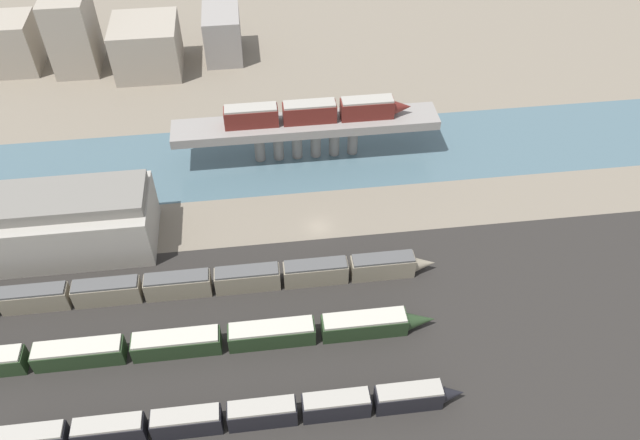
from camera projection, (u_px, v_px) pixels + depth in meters
The scene contains 13 objects.
ground_plane at pixel (319, 227), 111.56m from camera, with size 400.00×400.00×0.00m, color #756B5B.
railbed_yard at pixel (338, 338), 94.54m from camera, with size 280.00×42.00×0.01m, color #282623.
river_water at pixel (307, 155), 126.21m from camera, with size 320.00×22.42×0.01m, color #47606B.
bridge at pixel (306, 128), 121.51m from camera, with size 51.76×7.04×8.49m.
train_on_bridge at pixel (316, 112), 119.06m from camera, with size 36.11×3.17×4.06m.
train_yard_near at pixel (232, 417), 83.18m from camera, with size 62.57×2.71×3.99m.
train_yard_mid at pixel (189, 342), 91.85m from camera, with size 73.48×3.16×3.66m.
train_yard_far at pixel (185, 284), 99.42m from camera, with size 80.44×2.81×4.16m.
warehouse_building at pixel (70, 221), 104.82m from camera, with size 27.20×13.82×11.56m.
city_block_far_left at pixel (11, 44), 146.13m from camera, with size 11.37×11.27×12.50m, color gray.
city_block_left at pixel (72, 32), 144.70m from camera, with size 9.83×13.06×17.80m, color gray.
city_block_center at pixel (147, 47), 145.80m from camera, with size 15.00×14.94×11.91m, color gray.
city_block_right at pixel (223, 34), 150.72m from camera, with size 8.67×13.54×11.34m, color gray.
Camera 1 is at (-9.36, -78.24, 78.98)m, focal length 35.00 mm.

